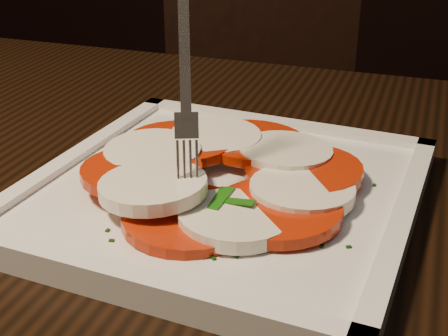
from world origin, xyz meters
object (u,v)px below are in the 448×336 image
table (186,311)px  plate (224,194)px  fork (185,66)px  chair (255,102)px

table → plate: plate is taller
plate → fork: 0.11m
table → fork: size_ratio=8.89×
fork → table: bearing=-115.6°
chair → plate: (0.14, -0.83, 0.22)m
table → chair: bearing=97.5°
table → fork: bearing=82.0°
chair → fork: (0.11, -0.83, 0.33)m
chair → fork: same height
plate → fork: fork is taller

